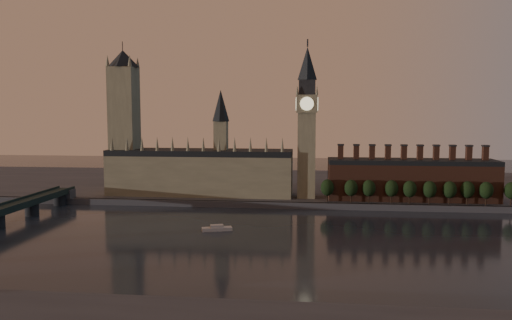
{
  "coord_description": "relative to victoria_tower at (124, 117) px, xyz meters",
  "views": [
    {
      "loc": [
        11.86,
        -230.38,
        62.75
      ],
      "look_at": [
        -18.76,
        55.0,
        34.89
      ],
      "focal_mm": 35.0,
      "sensor_mm": 36.0,
      "label": 1
    }
  ],
  "objects": [
    {
      "name": "river_boat",
      "position": [
        83.63,
        -90.08,
        -57.87
      ],
      "size": [
        16.5,
        9.06,
        3.17
      ],
      "rotation": [
        0.0,
        0.0,
        0.3
      ],
      "color": "#BCBCBC",
      "rests_on": "ground"
    },
    {
      "name": "north_bank",
      "position": [
        120.0,
        63.04,
        -57.09
      ],
      "size": [
        900.0,
        182.0,
        4.0
      ],
      "color": "#48484D",
      "rests_on": "ground"
    },
    {
      "name": "embankment_tree_1",
      "position": [
        159.11,
        -20.58,
        -45.62
      ],
      "size": [
        8.6,
        8.6,
        14.88
      ],
      "color": "black",
      "rests_on": "north_bank"
    },
    {
      "name": "embankment_tree_2",
      "position": [
        170.45,
        -20.43,
        -45.62
      ],
      "size": [
        8.6,
        8.6,
        14.88
      ],
      "color": "black",
      "rests_on": "north_bank"
    },
    {
      "name": "embankment_tree_5",
      "position": [
        208.34,
        -21.48,
        -45.62
      ],
      "size": [
        8.6,
        8.6,
        14.88
      ],
      "color": "black",
      "rests_on": "north_bank"
    },
    {
      "name": "embankment_tree_3",
      "position": [
        184.89,
        -19.91,
        -45.62
      ],
      "size": [
        8.6,
        8.6,
        14.88
      ],
      "color": "black",
      "rests_on": "north_bank"
    },
    {
      "name": "chimney_block",
      "position": [
        200.0,
        -5.0,
        -41.27
      ],
      "size": [
        110.0,
        25.0,
        37.0
      ],
      "color": "brown",
      "rests_on": "north_bank"
    },
    {
      "name": "embankment_tree_8",
      "position": [
        243.0,
        -21.25,
        -45.62
      ],
      "size": [
        8.6,
        8.6,
        14.88
      ],
      "color": "black",
      "rests_on": "north_bank"
    },
    {
      "name": "big_ben",
      "position": [
        130.0,
        -5.0,
        -2.26
      ],
      "size": [
        15.0,
        15.0,
        107.0
      ],
      "color": "gray",
      "rests_on": "north_bank"
    },
    {
      "name": "embankment_tree_9",
      "position": [
        258.2,
        -21.05,
        -45.62
      ],
      "size": [
        8.6,
        8.6,
        14.88
      ],
      "color": "black",
      "rests_on": "north_bank"
    },
    {
      "name": "palace_of_westminster",
      "position": [
        55.59,
        -0.09,
        -37.46
      ],
      "size": [
        130.0,
        30.3,
        74.0
      ],
      "color": "gray",
      "rests_on": "north_bank"
    },
    {
      "name": "embankment_tree_6",
      "position": [
        220.79,
        -21.17,
        -45.62
      ],
      "size": [
        8.6,
        8.6,
        14.88
      ],
      "color": "black",
      "rests_on": "north_bank"
    },
    {
      "name": "ground",
      "position": [
        120.0,
        -115.0,
        -59.09
      ],
      "size": [
        900.0,
        900.0,
        0.0
      ],
      "primitive_type": "plane",
      "color": "black",
      "rests_on": "ground"
    },
    {
      "name": "embankment_tree_7",
      "position": [
        232.1,
        -19.85,
        -45.62
      ],
      "size": [
        8.6,
        8.6,
        14.88
      ],
      "color": "black",
      "rests_on": "north_bank"
    },
    {
      "name": "embankment_tree_0",
      "position": [
        143.81,
        -20.68,
        -45.62
      ],
      "size": [
        8.6,
        8.6,
        14.88
      ],
      "color": "black",
      "rests_on": "north_bank"
    },
    {
      "name": "victoria_tower",
      "position": [
        0.0,
        0.0,
        0.0
      ],
      "size": [
        24.0,
        24.0,
        108.0
      ],
      "color": "gray",
      "rests_on": "north_bank"
    },
    {
      "name": "embankment_tree_4",
      "position": [
        196.1,
        -21.21,
        -45.62
      ],
      "size": [
        8.6,
        8.6,
        14.88
      ],
      "color": "black",
      "rests_on": "north_bank"
    }
  ]
}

